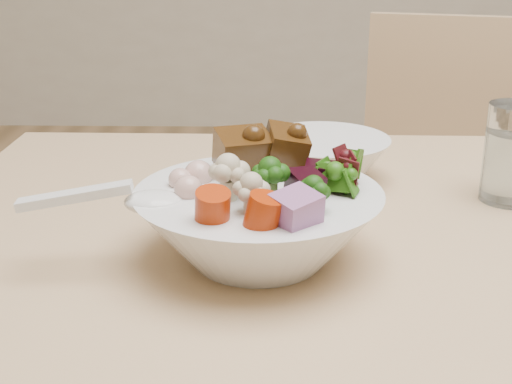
% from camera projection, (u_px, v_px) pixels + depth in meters
% --- Properties ---
extents(chair_far, '(0.47, 0.47, 0.83)m').
position_uv_depth(chair_far, '(452.00, 215.00, 1.37)').
color(chair_far, tan).
rests_on(chair_far, ground).
extents(food_bowl, '(0.24, 0.24, 0.13)m').
position_uv_depth(food_bowl, '(260.00, 220.00, 0.68)').
color(food_bowl, silver).
rests_on(food_bowl, dining_table).
extents(soup_spoon, '(0.15, 0.05, 0.03)m').
position_uv_depth(soup_spoon, '(133.00, 200.00, 0.65)').
color(soup_spoon, silver).
rests_on(soup_spoon, food_bowl).
extents(side_bowl, '(0.17, 0.17, 0.06)m').
position_uv_depth(side_bowl, '(323.00, 159.00, 0.90)').
color(side_bowl, silver).
rests_on(side_bowl, dining_table).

